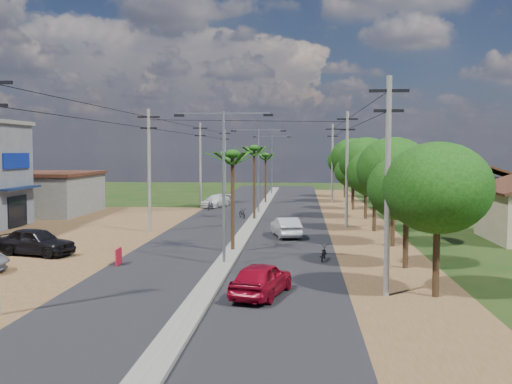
% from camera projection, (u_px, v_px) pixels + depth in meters
% --- Properties ---
extents(ground, '(160.00, 160.00, 0.00)m').
position_uv_depth(ground, '(224.00, 266.00, 31.15)').
color(ground, black).
rests_on(ground, ground).
extents(road, '(12.00, 110.00, 0.04)m').
position_uv_depth(road, '(249.00, 228.00, 46.07)').
color(road, black).
rests_on(road, ground).
extents(median, '(1.00, 90.00, 0.18)m').
position_uv_depth(median, '(252.00, 223.00, 49.05)').
color(median, '#605E56').
rests_on(median, ground).
extents(dirt_lot_west, '(18.00, 46.00, 0.04)m').
position_uv_depth(dirt_lot_west, '(18.00, 239.00, 40.25)').
color(dirt_lot_west, '#53391C').
rests_on(dirt_lot_west, ground).
extents(dirt_shoulder_east, '(5.00, 90.00, 0.03)m').
position_uv_depth(dirt_shoulder_east, '(360.00, 229.00, 45.43)').
color(dirt_shoulder_east, '#53391C').
rests_on(dirt_shoulder_east, ground).
extents(low_shed, '(10.40, 10.40, 3.95)m').
position_uv_depth(low_shed, '(36.00, 193.00, 56.48)').
color(low_shed, '#605E56').
rests_on(low_shed, ground).
extents(house_east_far, '(7.60, 7.50, 4.60)m').
position_uv_depth(house_east_far, '(479.00, 188.00, 57.24)').
color(house_east_far, gray).
rests_on(house_east_far, ground).
extents(tree_east_a, '(4.40, 4.40, 6.37)m').
position_uv_depth(tree_east_a, '(438.00, 188.00, 24.15)').
color(tree_east_a, black).
rests_on(tree_east_a, ground).
extents(tree_east_b, '(4.00, 4.00, 5.83)m').
position_uv_depth(tree_east_b, '(407.00, 188.00, 30.16)').
color(tree_east_b, black).
rests_on(tree_east_b, ground).
extents(tree_east_c, '(4.60, 4.60, 6.83)m').
position_uv_depth(tree_east_c, '(394.00, 169.00, 37.04)').
color(tree_east_c, black).
rests_on(tree_east_c, ground).
extents(tree_east_d, '(4.20, 4.20, 6.13)m').
position_uv_depth(tree_east_d, '(375.00, 173.00, 44.06)').
color(tree_east_d, black).
rests_on(tree_east_d, ground).
extents(tree_east_e, '(4.80, 4.80, 7.14)m').
position_uv_depth(tree_east_e, '(366.00, 161.00, 51.95)').
color(tree_east_e, black).
rests_on(tree_east_e, ground).
extents(tree_east_f, '(3.80, 3.80, 5.52)m').
position_uv_depth(tree_east_f, '(353.00, 171.00, 60.02)').
color(tree_east_f, black).
rests_on(tree_east_f, ground).
extents(tree_east_g, '(5.00, 5.00, 7.38)m').
position_uv_depth(tree_east_g, '(353.00, 157.00, 67.84)').
color(tree_east_g, black).
rests_on(tree_east_g, ground).
extents(tree_east_h, '(4.40, 4.40, 6.52)m').
position_uv_depth(tree_east_h, '(345.00, 161.00, 75.86)').
color(tree_east_h, black).
rests_on(tree_east_h, ground).
extents(palm_median_near, '(2.00, 2.00, 6.15)m').
position_uv_depth(palm_median_near, '(233.00, 158.00, 34.75)').
color(palm_median_near, black).
rests_on(palm_median_near, ground).
extents(palm_median_mid, '(2.00, 2.00, 6.55)m').
position_uv_depth(palm_median_mid, '(254.00, 152.00, 50.64)').
color(palm_median_mid, black).
rests_on(palm_median_mid, ground).
extents(palm_median_far, '(2.00, 2.00, 5.85)m').
position_uv_depth(palm_median_far, '(266.00, 157.00, 66.59)').
color(palm_median_far, black).
rests_on(palm_median_far, ground).
extents(streetlight_near, '(5.10, 0.18, 8.00)m').
position_uv_depth(streetlight_near, '(224.00, 174.00, 30.82)').
color(streetlight_near, gray).
rests_on(streetlight_near, ground).
extents(streetlight_mid, '(5.10, 0.18, 8.00)m').
position_uv_depth(streetlight_mid, '(258.00, 163.00, 55.69)').
color(streetlight_mid, gray).
rests_on(streetlight_mid, ground).
extents(streetlight_far, '(5.10, 0.18, 8.00)m').
position_uv_depth(streetlight_far, '(272.00, 159.00, 80.55)').
color(streetlight_far, gray).
rests_on(streetlight_far, ground).
extents(utility_pole_w_b, '(1.60, 0.24, 9.00)m').
position_uv_depth(utility_pole_w_b, '(149.00, 168.00, 43.29)').
color(utility_pole_w_b, '#605E56').
rests_on(utility_pole_w_b, ground).
extents(utility_pole_w_c, '(1.60, 0.24, 9.00)m').
position_uv_depth(utility_pole_w_c, '(200.00, 162.00, 65.17)').
color(utility_pole_w_c, '#605E56').
rests_on(utility_pole_w_c, ground).
extents(utility_pole_w_d, '(1.60, 0.24, 9.00)m').
position_uv_depth(utility_pole_w_d, '(225.00, 159.00, 86.06)').
color(utility_pole_w_d, '#605E56').
rests_on(utility_pole_w_d, ground).
extents(utility_pole_e_a, '(1.60, 0.24, 9.00)m').
position_uv_depth(utility_pole_e_a, '(388.00, 181.00, 24.28)').
color(utility_pole_e_a, '#605E56').
rests_on(utility_pole_e_a, ground).
extents(utility_pole_e_b, '(1.60, 0.24, 9.00)m').
position_uv_depth(utility_pole_e_b, '(347.00, 167.00, 46.17)').
color(utility_pole_e_b, '#605E56').
rests_on(utility_pole_e_b, ground).
extents(utility_pole_e_c, '(1.60, 0.24, 9.00)m').
position_uv_depth(utility_pole_e_c, '(332.00, 161.00, 68.05)').
color(utility_pole_e_c, '#605E56').
rests_on(utility_pole_e_c, ground).
extents(car_red_near, '(2.70, 4.47, 1.42)m').
position_uv_depth(car_red_near, '(261.00, 280.00, 24.47)').
color(car_red_near, maroon).
rests_on(car_red_near, ground).
extents(car_silver_mid, '(2.33, 4.39, 1.38)m').
position_uv_depth(car_silver_mid, '(286.00, 227.00, 41.26)').
color(car_silver_mid, '#93969A').
rests_on(car_silver_mid, ground).
extents(car_white_far, '(3.08, 4.77, 1.29)m').
position_uv_depth(car_white_far, '(216.00, 201.00, 63.00)').
color(car_white_far, beige).
rests_on(car_white_far, ground).
extents(car_parked_dark, '(4.94, 3.09, 1.57)m').
position_uv_depth(car_parked_dark, '(36.00, 242.00, 34.07)').
color(car_parked_dark, black).
rests_on(car_parked_dark, ground).
extents(moto_rider_east, '(0.80, 1.69, 0.85)m').
position_uv_depth(moto_rider_east, '(323.00, 254.00, 32.38)').
color(moto_rider_east, black).
rests_on(moto_rider_east, ground).
extents(moto_rider_west_a, '(1.16, 1.74, 0.86)m').
position_uv_depth(moto_rider_west_a, '(242.00, 214.00, 52.78)').
color(moto_rider_west_a, black).
rests_on(moto_rider_west_a, ground).
extents(moto_rider_west_b, '(0.77, 1.86, 1.08)m').
position_uv_depth(moto_rider_west_b, '(210.00, 205.00, 59.37)').
color(moto_rider_west_b, black).
rests_on(moto_rider_west_b, ground).
extents(roadside_sign, '(0.13, 1.09, 0.91)m').
position_uv_depth(roadside_sign, '(119.00, 257.00, 31.22)').
color(roadside_sign, maroon).
rests_on(roadside_sign, ground).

